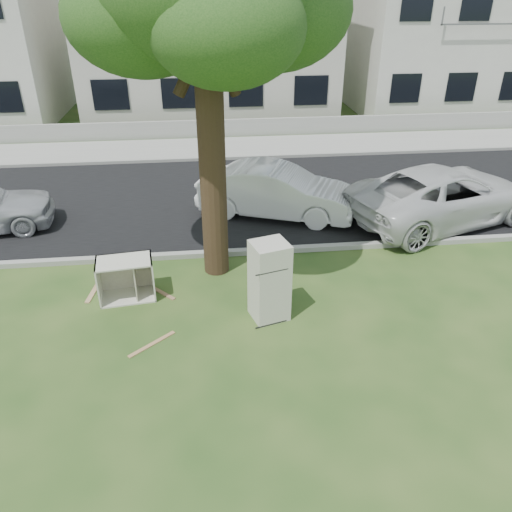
{
  "coord_description": "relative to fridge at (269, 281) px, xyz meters",
  "views": [
    {
      "loc": [
        -0.61,
        -7.82,
        5.66
      ],
      "look_at": [
        0.34,
        0.6,
        0.96
      ],
      "focal_mm": 35.0,
      "sensor_mm": 36.0,
      "label": 1
    }
  ],
  "objects": [
    {
      "name": "townhouse_center",
      "position": [
        -0.52,
        17.56,
        2.94
      ],
      "size": [
        11.22,
        8.16,
        7.44
      ],
      "color": "#B6B1A6",
      "rests_on": "ground"
    },
    {
      "name": "kerb_near",
      "position": [
        -0.52,
        2.51,
        -0.78
      ],
      "size": [
        120.0,
        0.18,
        0.12
      ],
      "primitive_type": "cube",
      "color": "gray",
      "rests_on": "ground"
    },
    {
      "name": "plank_b",
      "position": [
        -2.12,
        1.07,
        -0.77
      ],
      "size": [
        0.64,
        0.68,
        0.02
      ],
      "primitive_type": "cube",
      "rotation": [
        0.0,
        0.0,
        -0.82
      ],
      "color": "#966D4E",
      "rests_on": "ground"
    },
    {
      "name": "sidewalk",
      "position": [
        -0.52,
        11.06,
        -0.78
      ],
      "size": [
        120.0,
        2.8,
        0.01
      ],
      "primitive_type": "cube",
      "color": "gray",
      "rests_on": "ground"
    },
    {
      "name": "car_right",
      "position": [
        5.15,
        3.81,
        -0.05
      ],
      "size": [
        5.75,
        3.98,
        1.46
      ],
      "primitive_type": "imported",
      "rotation": [
        0.0,
        0.0,
        1.9
      ],
      "color": "silver",
      "rests_on": "ground"
    },
    {
      "name": "plank_c",
      "position": [
        -3.49,
        1.26,
        -0.77
      ],
      "size": [
        0.23,
        0.89,
        0.02
      ],
      "primitive_type": "cube",
      "rotation": [
        0.0,
        0.0,
        1.42
      ],
      "color": "tan",
      "rests_on": "ground"
    },
    {
      "name": "townhouse_right",
      "position": [
        11.48,
        17.56,
        2.64
      ],
      "size": [
        10.2,
        8.16,
        6.84
      ],
      "color": "beige",
      "rests_on": "ground"
    },
    {
      "name": "plank_a",
      "position": [
        -2.18,
        -0.63,
        -0.77
      ],
      "size": [
        0.8,
        0.68,
        0.02
      ],
      "primitive_type": "cube",
      "rotation": [
        0.0,
        0.0,
        0.69
      ],
      "color": "#AC8053",
      "rests_on": "ground"
    },
    {
      "name": "kerb_far",
      "position": [
        -0.52,
        9.61,
        -0.78
      ],
      "size": [
        120.0,
        0.18,
        0.12
      ],
      "primitive_type": "cube",
      "color": "gray",
      "rests_on": "ground"
    },
    {
      "name": "fridge",
      "position": [
        0.0,
        0.0,
        0.0
      ],
      "size": [
        0.78,
        0.75,
        1.57
      ],
      "primitive_type": "cube",
      "rotation": [
        0.0,
        0.0,
        0.28
      ],
      "color": "beige",
      "rests_on": "ground"
    },
    {
      "name": "road",
      "position": [
        -0.52,
        6.06,
        -0.78
      ],
      "size": [
        120.0,
        7.0,
        0.01
      ],
      "primitive_type": "cube",
      "color": "black",
      "rests_on": "ground"
    },
    {
      "name": "low_wall",
      "position": [
        -0.52,
        12.66,
        -0.43
      ],
      "size": [
        120.0,
        0.15,
        0.7
      ],
      "primitive_type": "cube",
      "color": "gray",
      "rests_on": "ground"
    },
    {
      "name": "cabinet",
      "position": [
        -2.76,
        0.97,
        -0.36
      ],
      "size": [
        1.16,
        0.8,
        0.85
      ],
      "primitive_type": "cube",
      "rotation": [
        0.0,
        0.0,
        0.12
      ],
      "color": "white",
      "rests_on": "ground"
    },
    {
      "name": "ground",
      "position": [
        -0.52,
        0.06,
        -0.78
      ],
      "size": [
        120.0,
        120.0,
        0.0
      ],
      "primitive_type": "plane",
      "color": "#244518"
    },
    {
      "name": "car_center",
      "position": [
        0.84,
        4.66,
        -0.09
      ],
      "size": [
        4.43,
        2.88,
        1.38
      ],
      "primitive_type": "imported",
      "rotation": [
        0.0,
        0.0,
        1.2
      ],
      "color": "white",
      "rests_on": "ground"
    }
  ]
}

